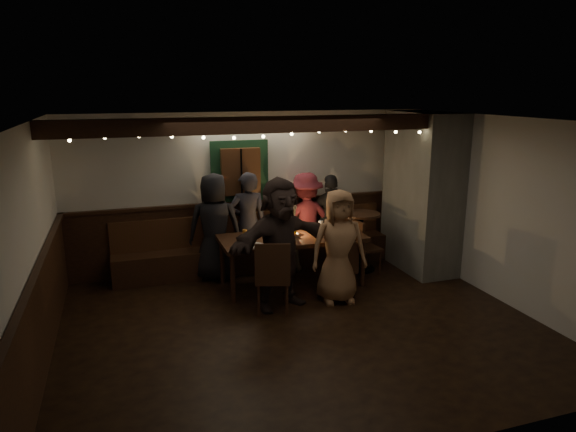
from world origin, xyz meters
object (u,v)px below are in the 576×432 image
object	(u,v)px
chair_end	(362,244)
person_a	(215,227)
high_top	(361,234)
person_c	(281,226)
chair_near_right	(343,266)
person_e	(331,220)
chair_near_left	(273,274)
person_f	(280,243)
dining_table	(292,240)
person_b	(248,223)
person_d	(306,220)
person_g	(339,246)

from	to	relation	value
chair_end	person_a	bearing A→B (deg)	166.75
high_top	person_c	size ratio (longest dim) A/B	0.64
chair_near_right	person_a	size ratio (longest dim) A/B	0.51
person_e	person_a	bearing A→B (deg)	8.65
chair_near_right	high_top	size ratio (longest dim) A/B	0.88
chair_near_left	person_f	bearing A→B (deg)	51.58
person_c	person_f	world-z (taller)	person_f
high_top	chair_end	bearing A→B (deg)	-111.84
chair_end	person_e	bearing A→B (deg)	114.44
dining_table	high_top	xyz separation A→B (m)	(1.31, 0.31, -0.10)
person_a	person_c	bearing A→B (deg)	-166.64
chair_near_left	person_c	xyz separation A→B (m)	(0.62, 1.61, 0.19)
person_b	person_e	world-z (taller)	person_b
chair_near_right	person_f	size ratio (longest dim) A/B	0.47
chair_end	person_d	distance (m)	1.03
high_top	person_c	world-z (taller)	person_c
chair_near_right	person_e	distance (m)	1.54
person_e	chair_near_left	bearing A→B (deg)	53.60
chair_near_right	person_f	distance (m)	1.03
person_a	person_b	world-z (taller)	person_a
dining_table	chair_end	xyz separation A→B (m)	(1.23, 0.11, -0.20)
dining_table	person_b	world-z (taller)	person_b
person_f	chair_end	bearing A→B (deg)	10.89
person_e	chair_near_right	bearing A→B (deg)	80.18
person_e	person_g	xyz separation A→B (m)	(-0.53, -1.51, 0.03)
dining_table	high_top	bearing A→B (deg)	13.20
chair_end	person_g	world-z (taller)	person_g
chair_near_left	chair_end	distance (m)	2.10
dining_table	person_f	size ratio (longest dim) A/B	1.20
chair_near_right	person_a	distance (m)	2.13
chair_near_right	person_e	world-z (taller)	person_e
person_a	person_c	world-z (taller)	person_a
chair_near_left	person_d	distance (m)	2.04
chair_end	high_top	distance (m)	0.23
dining_table	chair_near_right	xyz separation A→B (m)	(0.53, -0.72, -0.23)
person_d	person_f	bearing A→B (deg)	54.51
person_a	person_d	bearing A→B (deg)	-163.58
chair_near_right	chair_end	distance (m)	1.09
chair_near_right	dining_table	bearing A→B (deg)	126.43
chair_near_right	chair_end	size ratio (longest dim) A/B	0.95
person_a	person_b	bearing A→B (deg)	-157.58
chair_end	person_d	size ratio (longest dim) A/B	0.57
person_b	chair_near_right	bearing A→B (deg)	129.88
chair_near_left	chair_end	xyz separation A→B (m)	(1.82, 1.04, -0.06)
chair_near_right	person_d	bearing A→B (deg)	90.88
chair_near_left	chair_end	world-z (taller)	chair_near_left
person_a	person_d	xyz separation A→B (m)	(1.57, 0.13, -0.05)
dining_table	person_d	bearing A→B (deg)	56.95
person_e	person_f	distance (m)	1.98
chair_near_left	person_g	size ratio (longest dim) A/B	0.63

